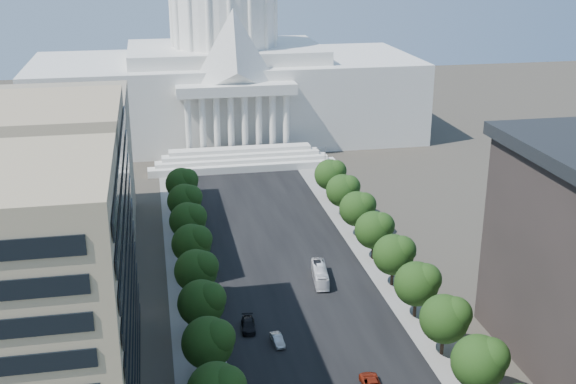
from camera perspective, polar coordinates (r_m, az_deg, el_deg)
road_asphalt at (r=148.08m, az=-0.69°, el=-4.85°), size 30.00×260.00×0.01m
sidewalk_left at (r=146.24m, az=-8.07°, el=-5.39°), size 8.00×260.00×0.02m
sidewalk_right at (r=152.28m, az=6.38°, el=-4.27°), size 8.00×260.00×0.02m
capitol at (r=232.58m, az=-4.93°, el=9.26°), size 120.00×56.00×73.00m
office_block_left_far at (r=151.99m, az=-19.53°, el=0.70°), size 38.00×52.00×30.00m
tree_l_d at (r=105.96m, az=-6.17°, el=-11.65°), size 7.79×7.60×9.97m
tree_l_e at (r=116.39m, az=-6.70°, el=-8.63°), size 7.79×7.60×9.97m
tree_l_f at (r=127.10m, az=-7.13°, el=-6.11°), size 7.79×7.60×9.97m
tree_l_g at (r=138.01m, az=-7.50°, el=-3.98°), size 7.79×7.60×9.97m
tree_l_h at (r=149.10m, az=-7.80°, el=-2.17°), size 7.79×7.60×9.97m
tree_l_i at (r=160.32m, az=-8.07°, el=-0.62°), size 7.79×7.60×9.97m
tree_l_j at (r=171.64m, az=-8.30°, el=0.74°), size 7.79×7.60×9.97m
tree_r_c at (r=104.55m, az=15.04°, el=-12.74°), size 7.79×7.60×9.97m
tree_r_d at (r=113.85m, az=12.45°, el=-9.67°), size 7.79×7.60×9.97m
tree_r_e at (r=123.61m, az=10.30°, el=-7.06°), size 7.79×7.60×9.97m
tree_r_f at (r=133.74m, az=8.48°, el=-4.83°), size 7.79×7.60×9.97m
tree_r_g at (r=144.16m, az=6.94°, el=-2.91°), size 7.79×7.60×9.97m
tree_r_h at (r=154.80m, az=5.61°, el=-1.25°), size 7.79×7.60×9.97m
tree_r_i at (r=165.63m, az=4.45°, el=0.19°), size 7.79×7.60×9.97m
tree_r_j at (r=176.61m, az=3.44°, el=1.45°), size 7.79×7.60×9.97m
streetlight_b at (r=104.92m, az=15.99°, el=-13.12°), size 2.61×0.44×9.00m
streetlight_c at (r=124.59m, az=10.92°, el=-7.20°), size 2.61×0.44×9.00m
streetlight_d at (r=145.91m, az=7.37°, el=-2.92°), size 2.61×0.44×9.00m
streetlight_e at (r=168.24m, az=4.77°, el=0.26°), size 2.61×0.44×9.00m
streetlight_f at (r=191.23m, az=2.78°, el=2.69°), size 2.61×0.44×9.00m
car_silver at (r=116.78m, az=-0.83°, el=-11.61°), size 1.94×4.52×1.45m
car_red at (r=107.58m, az=6.58°, el=-14.72°), size 2.87×5.81×1.58m
car_dark_b at (r=120.82m, az=-3.16°, el=-10.46°), size 2.63×5.58×1.57m
city_bus at (r=136.06m, az=2.55°, el=-6.52°), size 3.64×10.42×2.84m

